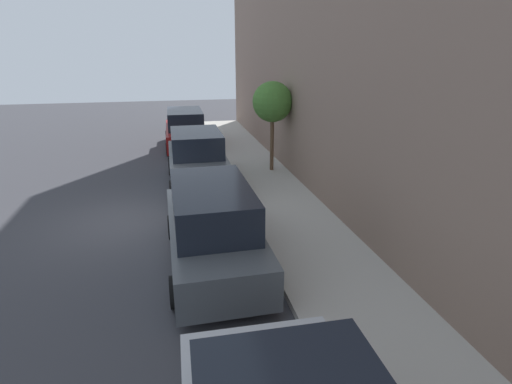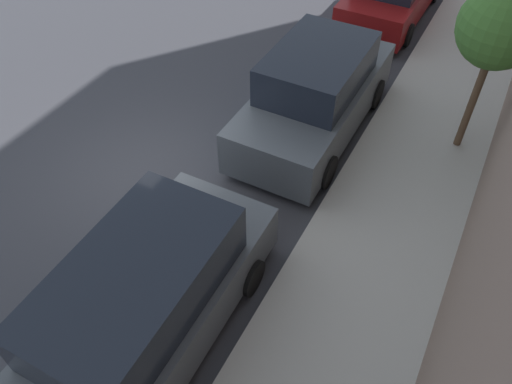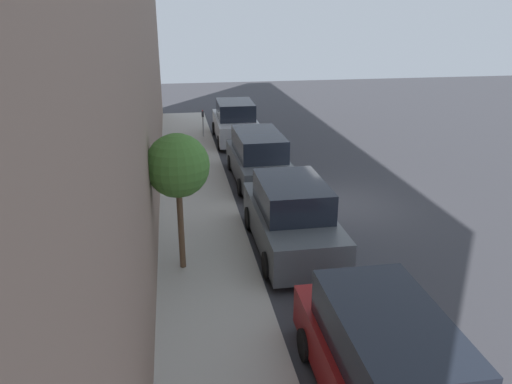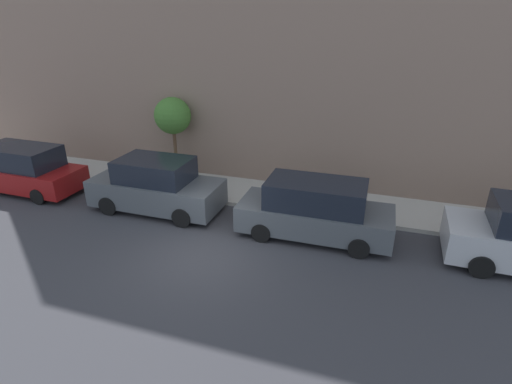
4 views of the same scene
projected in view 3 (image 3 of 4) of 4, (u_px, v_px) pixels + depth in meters
The scene contains 8 objects.
ground_plane at pixel (338, 205), 17.08m from camera, with size 60.00×60.00×0.00m, color #38383D.
sidewalk at pixel (199, 211), 16.31m from camera, with size 2.53×32.00×0.15m.
parked_suv_nearest at pixel (235, 122), 24.90m from camera, with size 2.08×4.83×1.98m.
parked_minivan_second at pixel (259, 158), 19.12m from camera, with size 2.02×4.92×1.90m.
parked_suv_third at pixel (291, 218), 13.67m from camera, with size 2.08×4.80×1.98m.
parked_minivan_fourth at pixel (386, 366), 8.03m from camera, with size 2.02×4.92×1.90m.
parking_meter_near at pixel (203, 120), 25.11m from camera, with size 0.11×0.15×1.35m.
street_tree at pixel (177, 166), 11.78m from camera, with size 1.53×1.53×3.46m.
Camera 3 is at (5.42, 15.16, 6.36)m, focal length 35.00 mm.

